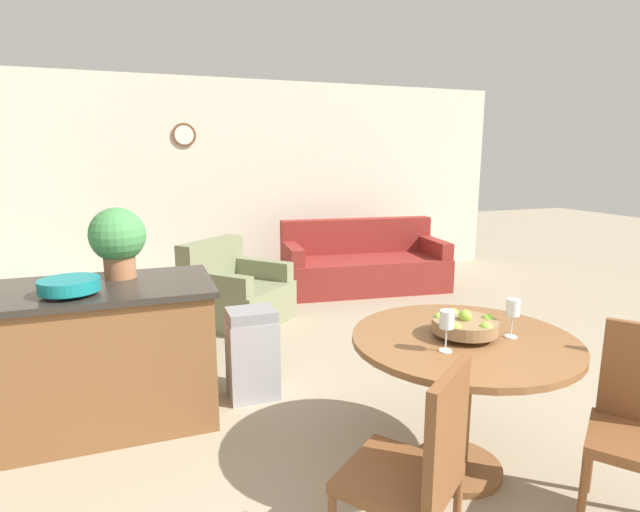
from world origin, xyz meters
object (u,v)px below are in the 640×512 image
object	(u,v)px
dining_chair_near_left	(417,467)
wine_glass_right	(513,309)
teal_bowl	(69,285)
potted_plant	(118,239)
trash_bin	(252,354)
kitchen_island	(107,354)
fruit_bowl	(465,325)
armchair	(235,294)
dining_table	(462,369)
wine_glass_left	(447,321)
couch	(363,266)

from	to	relation	value
dining_chair_near_left	wine_glass_right	bearing A→B (deg)	-7.82
teal_bowl	potted_plant	xyz separation A→B (m)	(0.26, 0.35, 0.20)
trash_bin	kitchen_island	bearing A→B (deg)	-179.15
dining_chair_near_left	fruit_bowl	size ratio (longest dim) A/B	2.79
dining_chair_near_left	armchair	size ratio (longest dim) A/B	0.76
fruit_bowl	potted_plant	xyz separation A→B (m)	(-1.70, 1.40, 0.34)
wine_glass_right	teal_bowl	size ratio (longest dim) A/B	0.61
dining_table	wine_glass_left	xyz separation A→B (m)	(-0.20, -0.13, 0.33)
kitchen_island	trash_bin	distance (m)	0.96
dining_chair_near_left	trash_bin	size ratio (longest dim) A/B	1.44
kitchen_island	couch	size ratio (longest dim) A/B	0.62
kitchen_island	trash_bin	world-z (taller)	kitchen_island
dining_chair_near_left	trash_bin	distance (m)	1.82
dining_chair_near_left	fruit_bowl	world-z (taller)	dining_chair_near_left
fruit_bowl	wine_glass_left	distance (m)	0.26
wine_glass_right	couch	bearing A→B (deg)	76.37
fruit_bowl	potted_plant	size ratio (longest dim) A/B	0.72
dining_table	kitchen_island	distance (m)	2.19
armchair	dining_table	bearing A→B (deg)	-119.38
fruit_bowl	potted_plant	distance (m)	2.23
wine_glass_right	trash_bin	size ratio (longest dim) A/B	0.32
wine_glass_left	teal_bowl	size ratio (longest dim) A/B	0.61
teal_bowl	couch	distance (m)	4.16
fruit_bowl	teal_bowl	world-z (taller)	teal_bowl
dining_table	dining_chair_near_left	distance (m)	0.83
wine_glass_right	teal_bowl	xyz separation A→B (m)	(-2.19, 1.14, 0.04)
fruit_bowl	kitchen_island	bearing A→B (deg)	145.95
fruit_bowl	trash_bin	distance (m)	1.60
couch	wine_glass_left	bearing A→B (deg)	-102.57
dining_table	potted_plant	world-z (taller)	potted_plant
kitchen_island	teal_bowl	bearing A→B (deg)	-131.17
kitchen_island	potted_plant	bearing A→B (deg)	58.12
dining_chair_near_left	trash_bin	world-z (taller)	dining_chair_near_left
armchair	potted_plant	bearing A→B (deg)	-165.57
wine_glass_left	wine_glass_right	distance (m)	0.44
dining_table	trash_bin	distance (m)	1.54
wine_glass_right	kitchen_island	distance (m)	2.47
wine_glass_left	couch	bearing A→B (deg)	70.63
dining_table	potted_plant	distance (m)	2.28
fruit_bowl	potted_plant	bearing A→B (deg)	140.44
dining_chair_near_left	couch	size ratio (longest dim) A/B	0.44
fruit_bowl	armchair	world-z (taller)	fruit_bowl
armchair	fruit_bowl	bearing A→B (deg)	-119.40
potted_plant	trash_bin	size ratio (longest dim) A/B	0.71
teal_bowl	kitchen_island	bearing A→B (deg)	48.83
potted_plant	armchair	distance (m)	2.07
dining_table	kitchen_island	size ratio (longest dim) A/B	0.87
wine_glass_left	trash_bin	size ratio (longest dim) A/B	0.32
wine_glass_right	couch	xyz separation A→B (m)	(0.92, 3.81, -0.63)
fruit_bowl	couch	world-z (taller)	fruit_bowl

